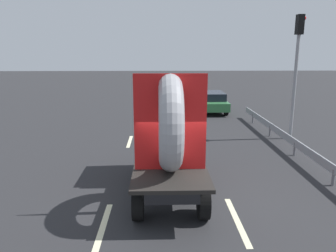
{
  "coord_description": "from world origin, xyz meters",
  "views": [
    {
      "loc": [
        -0.66,
        -9.13,
        4.34
      ],
      "look_at": [
        -0.37,
        1.4,
        1.89
      ],
      "focal_mm": 35.22,
      "sensor_mm": 36.0,
      "label": 1
    }
  ],
  "objects": [
    {
      "name": "traffic_light",
      "position": [
        5.89,
        6.61,
        3.85
      ],
      "size": [
        0.42,
        0.36,
        5.92
      ],
      "color": "gray",
      "rests_on": "ground_plane"
    },
    {
      "name": "guardrail",
      "position": [
        5.0,
        5.46,
        0.53
      ],
      "size": [
        0.1,
        12.52,
        0.71
      ],
      "color": "gray",
      "rests_on": "ground_plane"
    },
    {
      "name": "lane_dash_right_far",
      "position": [
        1.35,
        6.09,
        0.0
      ],
      "size": [
        0.16,
        2.07,
        0.01
      ],
      "primitive_type": "cube",
      "rotation": [
        0.0,
        0.0,
        1.57
      ],
      "color": "beige",
      "rests_on": "ground_plane"
    },
    {
      "name": "lane_dash_right_near",
      "position": [
        1.35,
        -1.4,
        0.0
      ],
      "size": [
        0.16,
        2.52,
        0.01
      ],
      "primitive_type": "cube",
      "rotation": [
        0.0,
        0.0,
        1.57
      ],
      "color": "beige",
      "rests_on": "ground_plane"
    },
    {
      "name": "ground_plane",
      "position": [
        0.0,
        0.0,
        0.0
      ],
      "size": [
        120.0,
        120.0,
        0.0
      ],
      "primitive_type": "plane",
      "color": "#28282B"
    },
    {
      "name": "lane_dash_left_near",
      "position": [
        -2.09,
        -1.82,
        0.0
      ],
      "size": [
        0.16,
        2.84,
        0.01
      ],
      "primitive_type": "cube",
      "rotation": [
        0.0,
        0.0,
        1.57
      ],
      "color": "beige",
      "rests_on": "ground_plane"
    },
    {
      "name": "flatbed_truck",
      "position": [
        -0.37,
        0.78,
        1.79
      ],
      "size": [
        2.02,
        5.11,
        3.75
      ],
      "color": "black",
      "rests_on": "ground_plane"
    },
    {
      "name": "distant_sedan",
      "position": [
        3.07,
        13.96,
        0.75
      ],
      "size": [
        1.84,
        4.3,
        1.4
      ],
      "color": "black",
      "rests_on": "ground_plane"
    },
    {
      "name": "lane_dash_left_far",
      "position": [
        -2.09,
        6.22,
        0.0
      ],
      "size": [
        0.16,
        2.06,
        0.01
      ],
      "primitive_type": "cube",
      "rotation": [
        0.0,
        0.0,
        1.57
      ],
      "color": "beige",
      "rests_on": "ground_plane"
    }
  ]
}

